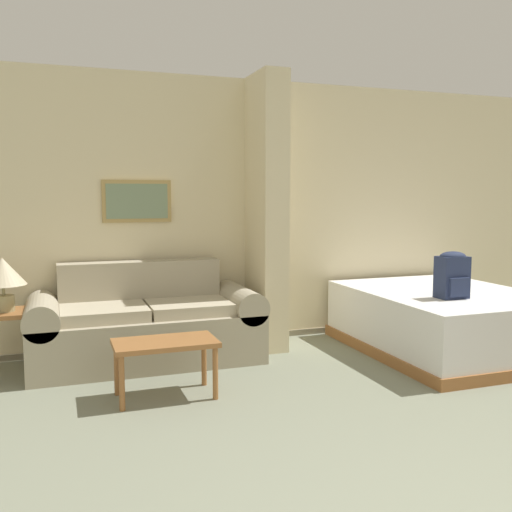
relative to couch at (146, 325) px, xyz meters
name	(u,v)px	position (x,y,z in m)	size (l,w,h in m)	color
wall_back	(249,212)	(1.13, 0.49, 0.97)	(7.18, 0.16, 2.60)	beige
wall_partition_pillar	(266,213)	(1.18, 0.13, 0.98)	(0.24, 0.59, 2.60)	beige
couch	(146,325)	(0.00, 0.00, 0.00)	(2.00, 0.84, 0.86)	tan
coffee_table	(165,348)	(-0.01, -0.95, 0.04)	(0.74, 0.41, 0.42)	#996033
side_table	(5,323)	(-1.14, -0.01, 0.11)	(0.42, 0.42, 0.53)	#996033
table_lamp	(3,275)	(-1.14, -0.01, 0.51)	(0.37, 0.37, 0.44)	tan
bed	(443,320)	(2.71, -0.58, -0.03)	(1.54, 1.93, 0.57)	#996033
backpack	(452,274)	(2.52, -0.93, 0.46)	(0.26, 0.20, 0.41)	#232D4C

